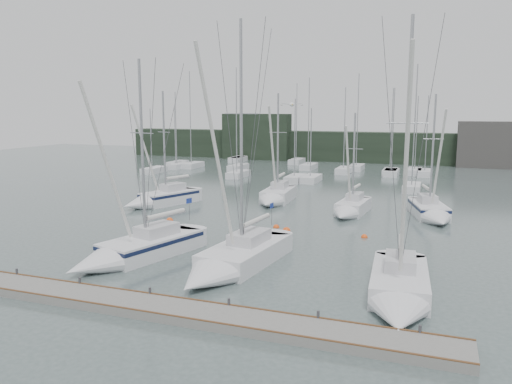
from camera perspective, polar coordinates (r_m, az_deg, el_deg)
ground at (r=26.86m, az=-3.65°, el=-9.91°), size 160.00×160.00×0.00m
dock at (r=22.61m, az=-8.88°, el=-13.30°), size 24.00×2.00×0.40m
far_treeline at (r=86.02m, az=13.20°, el=4.99°), size 90.00×4.00×5.00m
far_building_left at (r=88.64m, az=0.06°, el=6.34°), size 12.00×3.00×8.00m
far_building_right at (r=83.71m, az=25.41°, el=4.89°), size 10.00×3.00×7.00m
mast_forest at (r=70.13m, az=7.75°, el=2.52°), size 57.72×26.85×14.78m
sailboat_near_left at (r=30.48m, az=-14.31°, el=-6.70°), size 5.20×9.64×12.70m
sailboat_near_center at (r=27.63m, az=-3.28°, el=-8.21°), size 4.07×10.27×14.74m
sailboat_near_right at (r=24.24m, az=16.05°, el=-11.18°), size 3.23×9.03×13.99m
sailboat_mid_a at (r=47.22m, az=-11.18°, el=-0.82°), size 5.14×8.17×11.29m
sailboat_mid_b at (r=47.47m, az=2.17°, el=-0.63°), size 2.87×7.40×11.13m
sailboat_mid_c at (r=42.83m, az=10.65°, el=-1.99°), size 2.70×6.76×9.24m
sailboat_mid_d at (r=43.02m, az=19.48°, el=-2.26°), size 4.15×7.83×10.85m
buoy_a at (r=37.98m, az=2.33°, el=-4.08°), size 0.48×0.48×0.48m
buoy_b at (r=35.92m, az=12.27°, el=-5.09°), size 0.46×0.46×0.46m
buoy_c at (r=40.70m, az=-9.84°, el=-3.29°), size 0.58×0.58×0.58m
seagull at (r=26.80m, az=4.12°, el=9.95°), size 1.05×0.59×0.22m
buoy_d at (r=36.92m, az=3.50°, el=-4.49°), size 0.60×0.60×0.60m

